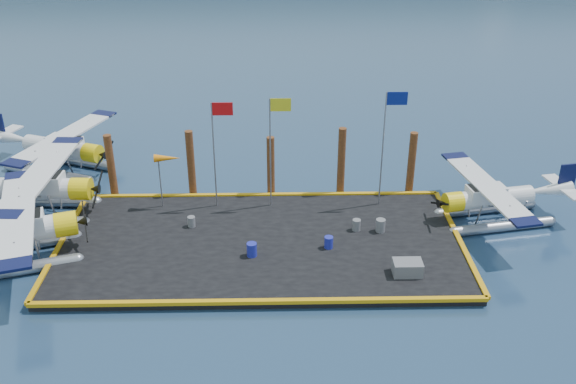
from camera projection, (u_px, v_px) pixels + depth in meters
The scene contains 22 objects.
ground at pixel (261, 248), 32.42m from camera, with size 4000.00×4000.00×0.00m, color navy.
dock at pixel (261, 244), 32.32m from camera, with size 20.00×10.00×0.40m, color black.
dock_bumpers at pixel (261, 239), 32.19m from camera, with size 20.25×10.25×0.18m, color #C68D0B, non-canonical shape.
seaplane_a at pixel (12, 235), 30.52m from camera, with size 9.21×9.87×3.53m.
seaplane_b at pixel (36, 191), 34.58m from camera, with size 9.05×9.97×3.55m.
seaplane_c at pixel (61, 150), 39.74m from camera, with size 8.66×9.17×3.32m.
seaplane_d at pixel (491, 201), 34.08m from camera, with size 7.93×8.66×3.06m.
drum_0 at pixel (191, 222), 33.40m from camera, with size 0.40×0.40×0.56m, color #5C5C61.
drum_1 at pixel (329, 242), 31.54m from camera, with size 0.43×0.43×0.61m, color #1B2194.
drum_2 at pixel (380, 225), 32.93m from camera, with size 0.49×0.49×0.69m, color #5C5C61.
drum_3 at pixel (252, 250), 30.88m from camera, with size 0.49×0.49×0.69m, color #1B2194.
drum_4 at pixel (356, 225), 33.06m from camera, with size 0.43×0.43×0.60m, color #5C5C61.
crate at pixel (407, 268), 29.51m from camera, with size 1.34×0.89×0.67m, color #5C5C61.
flagpole_red at pixel (217, 139), 33.73m from camera, with size 1.14×0.08×6.00m.
flagpole_yellow at pixel (274, 136), 33.74m from camera, with size 1.14×0.08×6.20m.
flagpole_blue at pixel (388, 132), 33.77m from camera, with size 1.14×0.08×6.50m.
windsock at pixel (167, 159), 34.22m from camera, with size 1.40×0.44×3.12m.
piling_0 at pixel (111, 168), 36.14m from camera, with size 0.44×0.44×4.00m, color #412112.
piling_1 at pixel (191, 166), 36.18m from camera, with size 0.44×0.44×4.20m, color #412112.
piling_2 at pixel (271, 168), 36.35m from camera, with size 0.44×0.44×3.80m, color #412112.
piling_3 at pixel (341, 164), 36.31m from camera, with size 0.44×0.44×4.30m, color #412112.
piling_4 at pixel (411, 165), 36.46m from camera, with size 0.44×0.44×4.00m, color #412112.
Camera 1 is at (0.78, -27.53, 17.37)m, focal length 40.00 mm.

